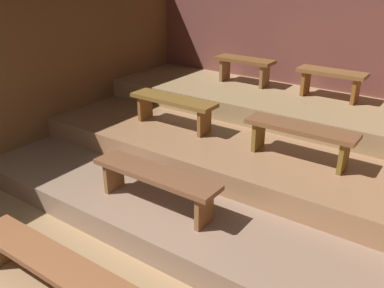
{
  "coord_description": "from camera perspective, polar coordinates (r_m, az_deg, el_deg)",
  "views": [
    {
      "loc": [
        2.34,
        -0.85,
        2.59
      ],
      "look_at": [
        -0.25,
        2.82,
        0.61
      ],
      "focal_mm": 38.8,
      "sensor_mm": 36.0,
      "label": 1
    }
  ],
  "objects": [
    {
      "name": "ground",
      "position": [
        4.96,
        1.13,
        -8.26
      ],
      "size": [
        5.88,
        6.07,
        0.08
      ],
      "primitive_type": "cube",
      "color": "#92714D"
    },
    {
      "name": "wall_back",
      "position": [
        6.74,
        14.28,
        10.78
      ],
      "size": [
        5.88,
        0.06,
        2.31
      ],
      "primitive_type": "cube",
      "color": "brown",
      "rests_on": "ground"
    },
    {
      "name": "wall_left",
      "position": [
        6.19,
        -19.12,
        9.08
      ],
      "size": [
        0.06,
        6.07,
        2.31
      ],
      "primitive_type": "cube",
      "color": "brown",
      "rests_on": "ground"
    },
    {
      "name": "platform_lower",
      "position": [
        5.4,
        5.41,
        -3.34
      ],
      "size": [
        5.08,
        3.85,
        0.27
      ],
      "primitive_type": "cube",
      "color": "#876A55",
      "rests_on": "ground"
    },
    {
      "name": "platform_middle",
      "position": [
        5.71,
        8.19,
        1.1
      ],
      "size": [
        5.08,
        2.79,
        0.27
      ],
      "primitive_type": "cube",
      "color": "#956B48",
      "rests_on": "platform_lower"
    },
    {
      "name": "platform_upper",
      "position": [
        6.19,
        11.21,
        5.37
      ],
      "size": [
        5.08,
        1.45,
        0.27
      ],
      "primitive_type": "cube",
      "color": "#997C53",
      "rests_on": "platform_middle"
    },
    {
      "name": "bench_floor_center",
      "position": [
        3.56,
        -16.69,
        -16.75
      ],
      "size": [
        2.13,
        0.33,
        0.4
      ],
      "color": "brown",
      "rests_on": "ground"
    },
    {
      "name": "bench_lower_center",
      "position": [
        4.2,
        -5.09,
        -4.75
      ],
      "size": [
        1.43,
        0.33,
        0.4
      ],
      "color": "brown",
      "rests_on": "platform_lower"
    },
    {
      "name": "bench_middle_left",
      "position": [
        5.52,
        -2.61,
        5.49
      ],
      "size": [
        1.24,
        0.33,
        0.4
      ],
      "color": "brown",
      "rests_on": "platform_middle"
    },
    {
      "name": "bench_middle_right",
      "position": [
        4.72,
        14.63,
        1.43
      ],
      "size": [
        1.24,
        0.33,
        0.4
      ],
      "color": "brown",
      "rests_on": "platform_middle"
    },
    {
      "name": "bench_upper_left",
      "position": [
        6.62,
        7.23,
        10.76
      ],
      "size": [
        0.93,
        0.33,
        0.4
      ],
      "color": "brown",
      "rests_on": "platform_upper"
    },
    {
      "name": "bench_upper_right",
      "position": [
        6.12,
        18.58,
        8.65
      ],
      "size": [
        0.93,
        0.33,
        0.4
      ],
      "color": "brown",
      "rests_on": "platform_upper"
    }
  ]
}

